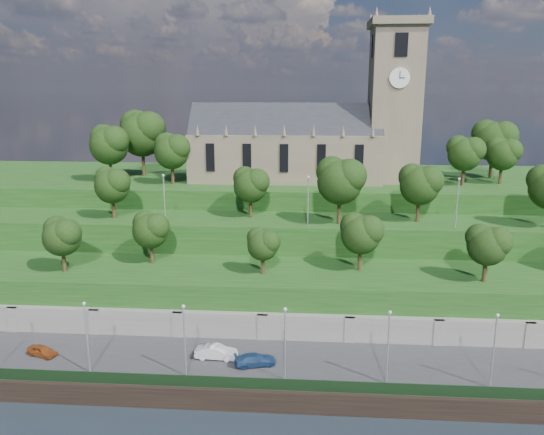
# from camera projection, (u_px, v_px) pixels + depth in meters

# --- Properties ---
(ground) EXTENTS (320.00, 320.00, 0.00)m
(ground) POSITION_uv_depth(u_px,v_px,m) (304.00, 413.00, 50.86)
(ground) COLOR black
(ground) RESTS_ON ground
(promenade) EXTENTS (160.00, 12.00, 2.00)m
(promenade) POSITION_uv_depth(u_px,v_px,m) (305.00, 371.00, 56.44)
(promenade) COLOR #2D2D30
(promenade) RESTS_ON ground
(quay_wall) EXTENTS (160.00, 0.50, 2.20)m
(quay_wall) POSITION_uv_depth(u_px,v_px,m) (304.00, 403.00, 50.55)
(quay_wall) COLOR black
(quay_wall) RESTS_ON ground
(fence) EXTENTS (160.00, 0.10, 1.20)m
(fence) POSITION_uv_depth(u_px,v_px,m) (305.00, 385.00, 50.83)
(fence) COLOR black
(fence) RESTS_ON promenade
(retaining_wall) EXTENTS (160.00, 2.10, 5.00)m
(retaining_wall) POSITION_uv_depth(u_px,v_px,m) (306.00, 333.00, 61.88)
(retaining_wall) COLOR slate
(retaining_wall) RESTS_ON ground
(embankment_lower) EXTENTS (160.00, 12.00, 8.00)m
(embankment_lower) POSITION_uv_depth(u_px,v_px,m) (306.00, 301.00, 67.37)
(embankment_lower) COLOR #1A4216
(embankment_lower) RESTS_ON ground
(embankment_upper) EXTENTS (160.00, 10.00, 12.00)m
(embankment_upper) POSITION_uv_depth(u_px,v_px,m) (307.00, 259.00, 77.56)
(embankment_upper) COLOR #1A4216
(embankment_upper) RESTS_ON ground
(hilltop) EXTENTS (160.00, 32.00, 15.00)m
(hilltop) POSITION_uv_depth(u_px,v_px,m) (308.00, 216.00, 97.57)
(hilltop) COLOR #1A4216
(hilltop) RESTS_ON ground
(church) EXTENTS (38.60, 12.35, 27.60)m
(church) POSITION_uv_depth(u_px,v_px,m) (314.00, 136.00, 90.08)
(church) COLOR brown
(church) RESTS_ON hilltop
(trees_lower) EXTENTS (69.95, 8.67, 7.38)m
(trees_lower) POSITION_uv_depth(u_px,v_px,m) (318.00, 236.00, 65.31)
(trees_lower) COLOR #312413
(trees_lower) RESTS_ON embankment_lower
(trees_upper) EXTENTS (66.38, 8.62, 9.35)m
(trees_upper) POSITION_uv_depth(u_px,v_px,m) (352.00, 182.00, 73.41)
(trees_upper) COLOR #312413
(trees_upper) RESTS_ON embankment_upper
(trees_hilltop) EXTENTS (72.82, 16.21, 11.76)m
(trees_hilltop) POSITION_uv_depth(u_px,v_px,m) (275.00, 141.00, 90.24)
(trees_hilltop) COLOR #312413
(trees_hilltop) RESTS_ON hilltop
(lamp_posts_promenade) EXTENTS (60.36, 0.36, 7.75)m
(lamp_posts_promenade) POSITION_uv_depth(u_px,v_px,m) (285.00, 339.00, 51.90)
(lamp_posts_promenade) COLOR #B2B2B7
(lamp_posts_promenade) RESTS_ON promenade
(lamp_posts_upper) EXTENTS (40.36, 0.36, 6.86)m
(lamp_posts_upper) POSITION_uv_depth(u_px,v_px,m) (308.00, 196.00, 72.29)
(lamp_posts_upper) COLOR #B2B2B7
(lamp_posts_upper) RESTS_ON embankment_upper
(car_left) EXTENTS (3.72, 2.45, 1.18)m
(car_left) POSITION_uv_depth(u_px,v_px,m) (42.00, 351.00, 57.57)
(car_left) COLOR brown
(car_left) RESTS_ON promenade
(car_middle) EXTENTS (4.61, 1.81, 1.49)m
(car_middle) POSITION_uv_depth(u_px,v_px,m) (216.00, 352.00, 57.00)
(car_middle) COLOR silver
(car_middle) RESTS_ON promenade
(car_right) EXTENTS (4.72, 2.86, 1.28)m
(car_right) POSITION_uv_depth(u_px,v_px,m) (255.00, 360.00, 55.60)
(car_right) COLOR navy
(car_right) RESTS_ON promenade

